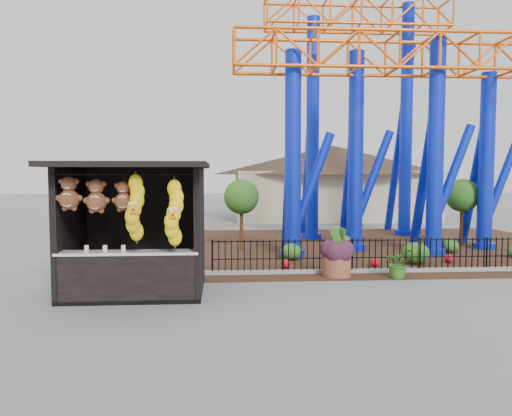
{
  "coord_description": "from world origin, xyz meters",
  "views": [
    {
      "loc": [
        -0.93,
        -10.94,
        2.87
      ],
      "look_at": [
        -0.07,
        1.5,
        2.0
      ],
      "focal_mm": 35.0,
      "sensor_mm": 36.0,
      "label": 1
    }
  ],
  "objects": [
    {
      "name": "prize_booth",
      "position": [
        -3.0,
        0.91,
        1.53
      ],
      "size": [
        3.5,
        3.4,
        3.12
      ],
      "color": "black",
      "rests_on": "ground"
    },
    {
      "name": "mulch_bed",
      "position": [
        4.0,
        8.0,
        0.01
      ],
      "size": [
        18.0,
        12.0,
        0.02
      ],
      "primitive_type": "cube",
      "color": "#331E11",
      "rests_on": "ground"
    },
    {
      "name": "pavilion",
      "position": [
        6.0,
        20.0,
        3.07
      ],
      "size": [
        15.0,
        15.0,
        4.8
      ],
      "color": "#BFAD8C",
      "rests_on": "ground"
    },
    {
      "name": "ground",
      "position": [
        0.0,
        0.0,
        0.0
      ],
      "size": [
        120.0,
        120.0,
        0.0
      ],
      "primitive_type": "plane",
      "color": "slate",
      "rests_on": "ground"
    },
    {
      "name": "curb",
      "position": [
        4.0,
        3.0,
        0.06
      ],
      "size": [
        18.0,
        0.18,
        0.12
      ],
      "primitive_type": "cube",
      "color": "gray",
      "rests_on": "ground"
    },
    {
      "name": "landscaping",
      "position": [
        4.63,
        5.35,
        0.3
      ],
      "size": [
        8.39,
        3.87,
        0.69
      ],
      "color": "#2A5B1B",
      "rests_on": "mulch_bed"
    },
    {
      "name": "terracotta_planter",
      "position": [
        2.26,
        2.57,
        0.31
      ],
      "size": [
        0.79,
        0.79,
        0.63
      ],
      "primitive_type": "cylinder",
      "rotation": [
        0.0,
        0.0,
        -0.01
      ],
      "color": "brown",
      "rests_on": "ground"
    },
    {
      "name": "planter_foliage",
      "position": [
        2.26,
        2.57,
        0.95
      ],
      "size": [
        0.7,
        0.7,
        0.64
      ],
      "primitive_type": "ellipsoid",
      "color": "#381626",
      "rests_on": "terracotta_planter"
    },
    {
      "name": "potted_plant",
      "position": [
        3.88,
        2.2,
        0.43
      ],
      "size": [
        0.91,
        0.84,
        0.85
      ],
      "primitive_type": "imported",
      "rotation": [
        0.0,
        0.0,
        -0.26
      ],
      "color": "#184F17",
      "rests_on": "ground"
    },
    {
      "name": "roller_coaster",
      "position": [
        5.12,
        8.23,
        6.44
      ],
      "size": [
        11.0,
        6.37,
        10.82
      ],
      "color": "#0B21CB",
      "rests_on": "ground"
    },
    {
      "name": "picket_fence",
      "position": [
        4.9,
        3.0,
        0.5
      ],
      "size": [
        12.2,
        0.06,
        1.0
      ],
      "primitive_type": null,
      "color": "black",
      "rests_on": "ground"
    }
  ]
}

